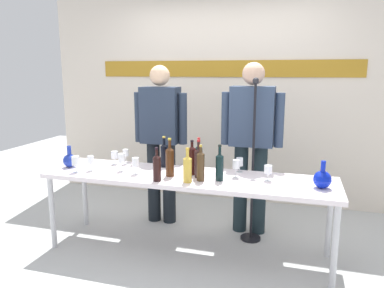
{
  "coord_description": "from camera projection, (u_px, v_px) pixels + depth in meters",
  "views": [
    {
      "loc": [
        0.92,
        -2.99,
        1.65
      ],
      "look_at": [
        0.0,
        0.15,
        0.99
      ],
      "focal_mm": 34.19,
      "sensor_mm": 36.0,
      "label": 1
    }
  ],
  "objects": [
    {
      "name": "ground_plane",
      "position": [
        187.0,
        251.0,
        3.39
      ],
      "size": [
        10.0,
        10.0,
        0.0
      ],
      "primitive_type": "plane",
      "color": "#B7BAB8"
    },
    {
      "name": "back_wall",
      "position": [
        224.0,
        83.0,
        4.59
      ],
      "size": [
        4.64,
        0.11,
        3.0
      ],
      "color": "beige",
      "rests_on": "ground"
    },
    {
      "name": "display_table",
      "position": [
        187.0,
        181.0,
        3.26
      ],
      "size": [
        2.59,
        0.65,
        0.73
      ],
      "color": "white",
      "rests_on": "ground"
    },
    {
      "name": "decanter_blue_left",
      "position": [
        70.0,
        160.0,
        3.52
      ],
      "size": [
        0.13,
        0.13,
        0.21
      ],
      "color": "#1C32A2",
      "rests_on": "display_table"
    },
    {
      "name": "decanter_blue_right",
      "position": [
        322.0,
        179.0,
        2.88
      ],
      "size": [
        0.14,
        0.14,
        0.22
      ],
      "color": "#0A1FB9",
      "rests_on": "display_table"
    },
    {
      "name": "presenter_left",
      "position": [
        161.0,
        135.0,
        3.91
      ],
      "size": [
        0.59,
        0.22,
        1.71
      ],
      "color": "black",
      "rests_on": "ground"
    },
    {
      "name": "presenter_right",
      "position": [
        251.0,
        137.0,
        3.64
      ],
      "size": [
        0.62,
        0.22,
        1.73
      ],
      "color": "#19272C",
      "rests_on": "ground"
    },
    {
      "name": "wine_bottle_0",
      "position": [
        201.0,
        165.0,
        3.07
      ],
      "size": [
        0.07,
        0.07,
        0.31
      ],
      "color": "#453019",
      "rests_on": "display_table"
    },
    {
      "name": "wine_bottle_1",
      "position": [
        188.0,
        168.0,
        3.03
      ],
      "size": [
        0.07,
        0.07,
        0.29
      ],
      "color": "gold",
      "rests_on": "display_table"
    },
    {
      "name": "wine_bottle_2",
      "position": [
        170.0,
        160.0,
        3.21
      ],
      "size": [
        0.08,
        0.08,
        0.34
      ],
      "color": "#462510",
      "rests_on": "display_table"
    },
    {
      "name": "wine_bottle_3",
      "position": [
        157.0,
        167.0,
        3.07
      ],
      "size": [
        0.07,
        0.07,
        0.29
      ],
      "color": "black",
      "rests_on": "display_table"
    },
    {
      "name": "wine_bottle_4",
      "position": [
        164.0,
        154.0,
        3.52
      ],
      "size": [
        0.07,
        0.07,
        0.3
      ],
      "color": "black",
      "rests_on": "display_table"
    },
    {
      "name": "wine_bottle_5",
      "position": [
        220.0,
        166.0,
        3.08
      ],
      "size": [
        0.07,
        0.07,
        0.31
      ],
      "color": "black",
      "rests_on": "display_table"
    },
    {
      "name": "wine_bottle_6",
      "position": [
        199.0,
        158.0,
        3.35
      ],
      "size": [
        0.07,
        0.07,
        0.32
      ],
      "color": "black",
      "rests_on": "display_table"
    },
    {
      "name": "wine_bottle_7",
      "position": [
        192.0,
        159.0,
        3.25
      ],
      "size": [
        0.07,
        0.07,
        0.31
      ],
      "color": "black",
      "rests_on": "display_table"
    },
    {
      "name": "wine_bottle_8",
      "position": [
        199.0,
        162.0,
        3.17
      ],
      "size": [
        0.07,
        0.07,
        0.33
      ],
      "color": "black",
      "rests_on": "display_table"
    },
    {
      "name": "wine_glass_left_0",
      "position": [
        136.0,
        162.0,
        3.28
      ],
      "size": [
        0.06,
        0.06,
        0.15
      ],
      "color": "white",
      "rests_on": "display_table"
    },
    {
      "name": "wine_glass_left_1",
      "position": [
        76.0,
        161.0,
        3.34
      ],
      "size": [
        0.07,
        0.07,
        0.15
      ],
      "color": "white",
      "rests_on": "display_table"
    },
    {
      "name": "wine_glass_left_2",
      "position": [
        122.0,
        159.0,
        3.38
      ],
      "size": [
        0.06,
        0.06,
        0.16
      ],
      "color": "white",
      "rests_on": "display_table"
    },
    {
      "name": "wine_glass_left_3",
      "position": [
        115.0,
        155.0,
        3.62
      ],
      "size": [
        0.07,
        0.07,
        0.13
      ],
      "color": "white",
      "rests_on": "display_table"
    },
    {
      "name": "wine_glass_left_4",
      "position": [
        91.0,
        160.0,
        3.39
      ],
      "size": [
        0.06,
        0.06,
        0.14
      ],
      "color": "white",
      "rests_on": "display_table"
    },
    {
      "name": "wine_glass_left_5",
      "position": [
        126.0,
        153.0,
        3.64
      ],
      "size": [
        0.06,
        0.06,
        0.15
      ],
      "color": "white",
      "rests_on": "display_table"
    },
    {
      "name": "wine_glass_right_0",
      "position": [
        236.0,
        165.0,
        3.18
      ],
      "size": [
        0.06,
        0.06,
        0.15
      ],
      "color": "white",
      "rests_on": "display_table"
    },
    {
      "name": "wine_glass_right_1",
      "position": [
        240.0,
        162.0,
        3.34
      ],
      "size": [
        0.06,
        0.06,
        0.14
      ],
      "color": "white",
      "rests_on": "display_table"
    },
    {
      "name": "wine_glass_right_2",
      "position": [
        268.0,
        170.0,
        3.08
      ],
      "size": [
        0.07,
        0.07,
        0.13
      ],
      "color": "white",
      "rests_on": "display_table"
    },
    {
      "name": "microphone_stand",
      "position": [
        252.0,
        188.0,
        3.54
      ],
      "size": [
        0.2,
        0.2,
        1.59
      ],
      "color": "black",
      "rests_on": "ground"
    }
  ]
}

